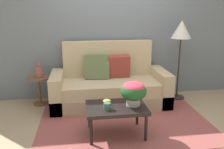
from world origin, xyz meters
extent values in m
plane|color=tan|center=(0.00, 0.00, 0.00)|extent=(14.00, 14.00, 0.00)
cube|color=slate|center=(0.00, 1.32, 1.30)|extent=(6.40, 0.12, 2.61)
cube|color=#994C47|center=(0.00, 0.12, 0.01)|extent=(2.60, 1.94, 0.01)
cube|color=tan|center=(-0.12, 0.77, 0.12)|extent=(2.08, 0.89, 0.25)
cube|color=tan|center=(-0.12, 0.75, 0.35)|extent=(1.67, 0.81, 0.20)
cube|color=tan|center=(-0.12, 1.14, 0.67)|extent=(1.67, 0.16, 0.89)
cube|color=tan|center=(-1.06, 0.77, 0.31)|extent=(0.20, 0.89, 0.62)
cube|color=tan|center=(0.81, 0.77, 0.31)|extent=(0.20, 0.89, 0.62)
cube|color=#607047|center=(-0.34, 0.97, 0.68)|extent=(0.46, 0.27, 0.46)
cube|color=#93382D|center=(0.06, 0.98, 0.66)|extent=(0.41, 0.21, 0.42)
cylinder|color=black|center=(-0.54, -0.55, 0.19)|extent=(0.04, 0.04, 0.38)
cylinder|color=black|center=(0.17, -0.55, 0.19)|extent=(0.04, 0.04, 0.38)
cylinder|color=black|center=(-0.54, -0.08, 0.19)|extent=(0.04, 0.04, 0.38)
cylinder|color=black|center=(0.17, -0.08, 0.19)|extent=(0.04, 0.04, 0.38)
cube|color=black|center=(-0.19, -0.31, 0.40)|extent=(0.82, 0.57, 0.05)
cylinder|color=brown|center=(-1.40, 0.96, 0.01)|extent=(0.25, 0.25, 0.03)
cylinder|color=brown|center=(-1.40, 0.96, 0.26)|extent=(0.05, 0.05, 0.47)
cylinder|color=brown|center=(-1.40, 0.96, 0.51)|extent=(0.38, 0.38, 0.03)
cylinder|color=#2D2823|center=(1.21, 0.91, 0.01)|extent=(0.30, 0.30, 0.03)
cylinder|color=#2D2823|center=(1.21, 0.91, 0.60)|extent=(0.03, 0.03, 1.14)
cone|color=beige|center=(1.21, 0.91, 1.34)|extent=(0.37, 0.37, 0.32)
cylinder|color=#B7B2A8|center=(0.05, -0.32, 0.49)|extent=(0.19, 0.19, 0.12)
ellipsoid|color=#1E5123|center=(0.05, -0.32, 0.63)|extent=(0.36, 0.36, 0.25)
ellipsoid|color=#DB384C|center=(0.05, -0.32, 0.69)|extent=(0.30, 0.30, 0.14)
cylinder|color=#3D664C|center=(-0.32, -0.41, 0.47)|extent=(0.09, 0.09, 0.09)
torus|color=#3D664C|center=(-0.26, -0.41, 0.47)|extent=(0.07, 0.01, 0.07)
cylinder|color=gold|center=(-0.30, -0.20, 0.44)|extent=(0.05, 0.05, 0.02)
ellipsoid|color=gold|center=(-0.30, -0.20, 0.46)|extent=(0.11, 0.11, 0.05)
cylinder|color=#934C42|center=(-1.38, 0.95, 0.62)|extent=(0.12, 0.12, 0.20)
cylinder|color=#934C42|center=(-1.38, 0.95, 0.75)|extent=(0.06, 0.06, 0.07)
camera|label=1|loc=(-0.66, -3.29, 1.71)|focal=38.34mm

